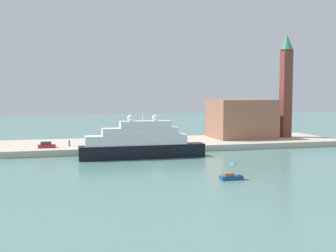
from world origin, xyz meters
The scene contains 9 objects.
ground centered at (0.00, 0.00, 0.00)m, with size 400.00×400.00×0.00m, color slate.
quay_dock centered at (0.00, 27.62, 0.75)m, with size 110.00×23.25×1.49m, color #B7AD99.
large_yacht centered at (-1.61, 9.54, 3.28)m, with size 27.31×3.60×11.07m.
small_motorboat centered at (8.55, -16.01, 0.85)m, with size 3.65×1.62×2.96m.
harbor_building centered at (31.11, 30.26, 6.90)m, with size 16.52×14.07×10.80m, color #9E664C.
bell_tower centered at (43.99, 28.55, 17.20)m, with size 3.51×3.51×29.13m.
parked_car centered at (-21.67, 20.83, 2.09)m, with size 3.94×1.78×1.41m.
person_figure centered at (-16.54, 22.41, 2.20)m, with size 0.36×0.36×1.54m.
mooring_bollard centered at (2.63, 17.60, 1.90)m, with size 0.48×0.48×0.82m, color black.
Camera 1 is at (-17.81, -77.98, 14.05)m, focal length 44.24 mm.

